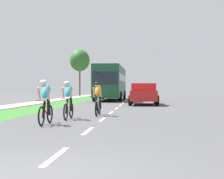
% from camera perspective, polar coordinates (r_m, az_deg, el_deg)
% --- Properties ---
extents(ground_plane, '(120.00, 120.00, 0.00)m').
position_cam_1_polar(ground_plane, '(24.69, 1.40, -2.75)').
color(ground_plane, '#4C4C4F').
extents(grass_verge, '(2.81, 70.00, 0.01)m').
position_cam_1_polar(grass_verge, '(25.54, -10.12, -2.64)').
color(grass_verge, '#38722D').
rests_on(grass_verge, ground_plane).
extents(sidewalk_concrete, '(1.82, 70.00, 0.10)m').
position_cam_1_polar(sidewalk_concrete, '(26.25, -15.00, -2.56)').
color(sidewalk_concrete, '#B2ADA3').
rests_on(sidewalk_concrete, ground_plane).
extents(lane_markings_center, '(0.12, 54.07, 0.01)m').
position_cam_1_polar(lane_markings_center, '(28.68, 1.93, -2.32)').
color(lane_markings_center, white).
rests_on(lane_markings_center, ground_plane).
extents(cyclist_lead, '(0.42, 1.72, 1.58)m').
position_cam_1_polar(cyclist_lead, '(12.05, -11.29, -2.05)').
color(cyclist_lead, black).
rests_on(cyclist_lead, ground_plane).
extents(cyclist_trailing, '(0.42, 1.72, 1.58)m').
position_cam_1_polar(cyclist_trailing, '(13.93, -7.46, -1.73)').
color(cyclist_trailing, black).
rests_on(cyclist_trailing, ground_plane).
extents(cyclist_distant, '(0.42, 1.72, 1.58)m').
position_cam_1_polar(cyclist_distant, '(15.64, -2.44, -1.51)').
color(cyclist_distant, black).
rests_on(cyclist_distant, ground_plane).
extents(pickup_red, '(2.22, 5.10, 1.64)m').
position_cam_1_polar(pickup_red, '(25.79, 5.42, -0.78)').
color(pickup_red, red).
rests_on(pickup_red, ground_plane).
extents(bus_dark_green, '(2.78, 11.60, 3.48)m').
position_cam_1_polar(bus_dark_green, '(35.29, -0.17, 1.38)').
color(bus_dark_green, '#194C2D').
rests_on(bus_dark_green, ground_plane).
extents(street_tree_far, '(3.15, 3.15, 7.42)m').
position_cam_1_polar(street_tree_far, '(53.39, -5.53, 4.95)').
color(street_tree_far, brown).
rests_on(street_tree_far, ground_plane).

